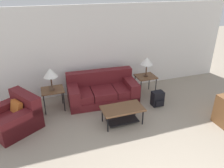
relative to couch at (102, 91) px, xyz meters
The scene contains 10 objects.
wall_back 1.24m from the couch, 80.36° to the left, with size 8.67×0.06×2.60m.
couch is the anchor object (origin of this frame).
armchair 2.37m from the couch, 165.38° to the right, with size 1.35×1.35×0.80m.
coffee_table 1.25m from the couch, 83.56° to the right, with size 1.01×0.56×0.43m.
side_table_left 1.39m from the couch, behind, with size 0.58×0.50×0.59m.
side_table_right 1.38m from the couch, ahead, with size 0.58×0.50×0.59m.
table_lamp_left 1.56m from the couch, behind, with size 0.36×0.36×0.59m.
table_lamp_right 1.56m from the couch, ahead, with size 0.36×0.36×0.59m.
backpack 1.58m from the couch, 29.41° to the right, with size 0.32×0.31×0.42m.
picture_frame 1.44m from the couch, behind, with size 0.10×0.04×0.13m.
Camera 1 is at (-1.67, -1.35, 3.18)m, focal length 35.00 mm.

